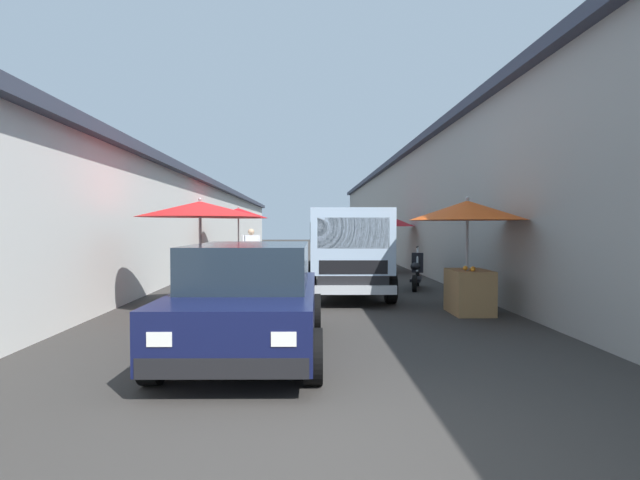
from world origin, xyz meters
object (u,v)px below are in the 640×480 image
Objects in this scene: parked_scooter at (416,272)px; fruit_stall_far_right at (202,225)px; fruit_stall_far_left at (239,222)px; plastic_stool at (372,273)px; fruit_stall_near_right at (468,231)px; vendor_by_crates at (251,249)px; fruit_stall_mid_lane at (384,227)px; delivery_truck at (349,254)px; hatchback_car at (250,297)px.

fruit_stall_far_right is at bearing 123.70° from parked_scooter.
fruit_stall_far_left is (8.64, 0.46, 0.11)m from fruit_stall_far_right.
fruit_stall_far_right is 5.69× the size of plastic_stool.
fruit_stall_far_left is at bearing 46.18° from parked_scooter.
fruit_stall_near_right is 5.19× the size of plastic_stool.
vendor_by_crates is at bearing 54.04° from parked_scooter.
fruit_stall_near_right is at bearing -148.31° from fruit_stall_far_left.
fruit_stall_mid_lane reaches higher than plastic_stool.
fruit_stall_far_left is 1.08× the size of fruit_stall_mid_lane.
fruit_stall_far_right reaches higher than delivery_truck.
fruit_stall_far_right is 6.18m from plastic_stool.
delivery_truck reaches higher than hatchback_car.
fruit_stall_mid_lane is 1.40× the size of vendor_by_crates.
parked_scooter is 1.54m from plastic_stool.
delivery_truck is 3.01× the size of parked_scooter.
vendor_by_crates is 4.52m from plastic_stool.
fruit_stall_mid_lane is 0.57× the size of hatchback_car.
fruit_stall_near_right is at bearing -55.43° from hatchback_car.
delivery_truck is at bearing 161.68° from plastic_stool.
fruit_stall_near_right is at bearing -178.34° from parked_scooter.
parked_scooter is (3.36, -5.04, -1.28)m from fruit_stall_far_right.
vendor_by_crates reaches higher than plastic_stool.
hatchback_car is at bearing 162.21° from fruit_stall_mid_lane.
fruit_stall_mid_lane is at bearing -30.80° from fruit_stall_far_right.
delivery_truck is (2.09, 2.09, -0.56)m from fruit_stall_near_right.
fruit_stall_mid_lane is 4.18m from plastic_stool.
fruit_stall_near_right is at bearing -178.77° from fruit_stall_mid_lane.
hatchback_car is 5.07m from delivery_truck.
fruit_stall_mid_lane is at bearing -93.30° from fruit_stall_far_left.
plastic_stool is (7.60, -2.70, -0.41)m from hatchback_car.
fruit_stall_near_right is 3.01m from delivery_truck.
fruit_stall_mid_lane is (8.33, -4.96, -0.05)m from fruit_stall_far_right.
fruit_stall_far_right reaches higher than parked_scooter.
fruit_stall_far_left is at bearing 47.10° from plastic_stool.
parked_scooter is at bearing -56.30° from fruit_stall_far_right.
fruit_stall_far_left is at bearing 20.57° from vendor_by_crates.
fruit_stall_mid_lane is 0.46× the size of delivery_truck.
delivery_truck reaches higher than parked_scooter.
hatchback_car reaches higher than plastic_stool.
parked_scooter is 3.79× the size of plastic_stool.
fruit_stall_mid_lane is at bearing -17.79° from hatchback_car.
fruit_stall_far_right is 8.65m from fruit_stall_far_left.
fruit_stall_near_right is 0.57× the size of hatchback_car.
fruit_stall_far_left is at bearing 3.04° from fruit_stall_far_right.
fruit_stall_mid_lane is at bearing -72.99° from vendor_by_crates.
hatchback_car reaches higher than parked_scooter.
hatchback_car is at bearing 124.57° from fruit_stall_near_right.
fruit_stall_far_right is 1.01× the size of fruit_stall_far_left.
fruit_stall_mid_lane reaches higher than delivery_truck.
delivery_truck is (1.65, -3.06, -0.69)m from fruit_stall_far_right.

